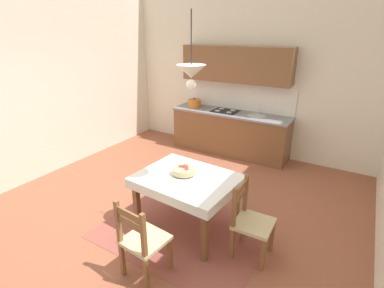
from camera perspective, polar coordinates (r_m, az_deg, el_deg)
ground_plane at (r=4.33m, az=-5.74°, el=-14.42°), size 5.83×6.49×0.10m
wall_back at (r=6.18m, az=11.09°, el=17.03°), size 5.83×0.12×4.08m
wall_left at (r=5.59m, az=-29.99°, el=14.24°), size 0.12×6.49×4.08m
area_rug at (r=4.02m, az=-1.77°, el=-16.52°), size 2.10×1.60×0.01m
kitchen_cabinetry at (r=6.14m, az=7.69°, el=5.94°), size 2.49×0.63×2.20m
dining_table at (r=3.75m, az=-1.04°, el=-8.29°), size 1.29×1.04×0.75m
dining_chair_window_side at (r=3.49m, az=11.42°, el=-14.77°), size 0.43×0.43×0.93m
dining_chair_camera_side at (r=3.21m, az=-9.75°, el=-18.32°), size 0.46×0.46×0.93m
fruit_bowl at (r=3.72m, az=-1.58°, el=-5.17°), size 0.30×0.30×0.12m
pendant_lamp at (r=3.19m, az=-0.14°, el=13.92°), size 0.32×0.32×0.80m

